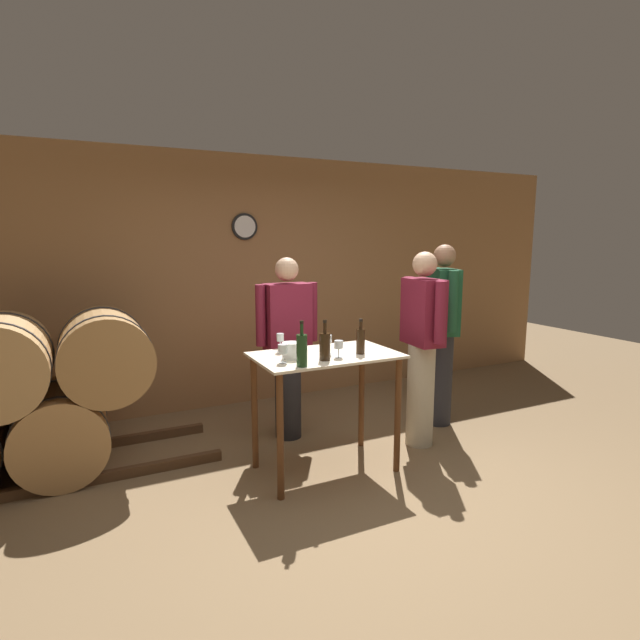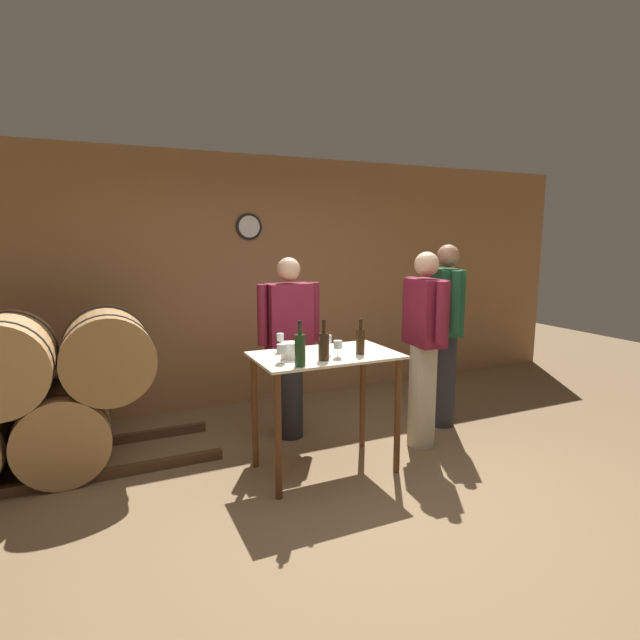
{
  "view_description": "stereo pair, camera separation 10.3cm",
  "coord_description": "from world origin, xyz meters",
  "px_view_note": "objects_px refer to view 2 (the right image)",
  "views": [
    {
      "loc": [
        -1.79,
        -2.8,
        1.83
      ],
      "look_at": [
        -0.11,
        0.64,
        1.19
      ],
      "focal_mm": 28.0,
      "sensor_mm": 36.0,
      "label": 1
    },
    {
      "loc": [
        -1.7,
        -2.85,
        1.83
      ],
      "look_at": [
        -0.11,
        0.64,
        1.19
      ],
      "focal_mm": 28.0,
      "sensor_mm": 36.0,
      "label": 2
    }
  ],
  "objects_px": {
    "wine_bottle_far_left": "(300,349)",
    "person_visitor_bearded": "(445,331)",
    "wine_glass_near_right": "(328,340)",
    "wine_glass_near_center": "(280,338)",
    "wine_glass_far_side": "(338,345)",
    "ice_bucket": "(290,350)",
    "wine_bottle_left": "(324,346)",
    "wine_bottle_center": "(360,340)",
    "wine_glass_near_left": "(282,349)",
    "person_visitor_with_scarf": "(424,345)",
    "person_host": "(289,344)"
  },
  "relations": [
    {
      "from": "wine_glass_near_center",
      "to": "wine_glass_near_right",
      "type": "relative_size",
      "value": 0.98
    },
    {
      "from": "wine_bottle_center",
      "to": "wine_glass_near_left",
      "type": "height_order",
      "value": "wine_bottle_center"
    },
    {
      "from": "wine_glass_near_right",
      "to": "person_visitor_bearded",
      "type": "distance_m",
      "value": 1.51
    },
    {
      "from": "wine_glass_near_right",
      "to": "person_visitor_bearded",
      "type": "height_order",
      "value": "person_visitor_bearded"
    },
    {
      "from": "wine_bottle_left",
      "to": "wine_bottle_center",
      "type": "distance_m",
      "value": 0.34
    },
    {
      "from": "ice_bucket",
      "to": "wine_glass_far_side",
      "type": "bearing_deg",
      "value": -20.75
    },
    {
      "from": "wine_glass_far_side",
      "to": "person_visitor_with_scarf",
      "type": "xyz_separation_m",
      "value": [
        0.94,
        0.22,
        -0.13
      ]
    },
    {
      "from": "person_host",
      "to": "wine_glass_near_center",
      "type": "bearing_deg",
      "value": -117.65
    },
    {
      "from": "wine_bottle_center",
      "to": "person_host",
      "type": "height_order",
      "value": "person_host"
    },
    {
      "from": "wine_bottle_left",
      "to": "person_visitor_with_scarf",
      "type": "height_order",
      "value": "person_visitor_with_scarf"
    },
    {
      "from": "wine_glass_near_center",
      "to": "wine_bottle_left",
      "type": "bearing_deg",
      "value": -63.67
    },
    {
      "from": "wine_bottle_left",
      "to": "wine_glass_far_side",
      "type": "bearing_deg",
      "value": 12.46
    },
    {
      "from": "wine_glass_far_side",
      "to": "ice_bucket",
      "type": "relative_size",
      "value": 0.96
    },
    {
      "from": "wine_bottle_far_left",
      "to": "wine_glass_far_side",
      "type": "xyz_separation_m",
      "value": [
        0.35,
        0.12,
        -0.03
      ]
    },
    {
      "from": "wine_bottle_far_left",
      "to": "person_visitor_bearded",
      "type": "height_order",
      "value": "person_visitor_bearded"
    },
    {
      "from": "wine_glass_far_side",
      "to": "person_visitor_bearded",
      "type": "height_order",
      "value": "person_visitor_bearded"
    },
    {
      "from": "ice_bucket",
      "to": "person_host",
      "type": "height_order",
      "value": "person_host"
    },
    {
      "from": "wine_bottle_left",
      "to": "person_visitor_bearded",
      "type": "bearing_deg",
      "value": 20.28
    },
    {
      "from": "wine_bottle_far_left",
      "to": "wine_glass_near_right",
      "type": "height_order",
      "value": "wine_bottle_far_left"
    },
    {
      "from": "wine_glass_near_left",
      "to": "wine_glass_near_right",
      "type": "height_order",
      "value": "wine_glass_near_right"
    },
    {
      "from": "wine_bottle_left",
      "to": "ice_bucket",
      "type": "height_order",
      "value": "wine_bottle_left"
    },
    {
      "from": "ice_bucket",
      "to": "wine_bottle_left",
      "type": "bearing_deg",
      "value": -37.42
    },
    {
      "from": "wine_bottle_center",
      "to": "wine_glass_near_right",
      "type": "xyz_separation_m",
      "value": [
        -0.23,
        0.1,
        0.01
      ]
    },
    {
      "from": "wine_glass_near_right",
      "to": "person_visitor_with_scarf",
      "type": "distance_m",
      "value": 0.98
    },
    {
      "from": "wine_bottle_center",
      "to": "wine_glass_near_center",
      "type": "distance_m",
      "value": 0.63
    },
    {
      "from": "wine_glass_near_center",
      "to": "person_visitor_with_scarf",
      "type": "xyz_separation_m",
      "value": [
        1.27,
        -0.14,
        -0.14
      ]
    },
    {
      "from": "wine_bottle_far_left",
      "to": "ice_bucket",
      "type": "relative_size",
      "value": 2.4
    },
    {
      "from": "wine_glass_near_center",
      "to": "wine_glass_far_side",
      "type": "relative_size",
      "value": 1.14
    },
    {
      "from": "person_visitor_bearded",
      "to": "wine_glass_near_center",
      "type": "bearing_deg",
      "value": -174.01
    },
    {
      "from": "wine_glass_near_left",
      "to": "person_host",
      "type": "xyz_separation_m",
      "value": [
        0.39,
        0.86,
        -0.17
      ]
    },
    {
      "from": "person_visitor_bearded",
      "to": "wine_glass_near_right",
      "type": "bearing_deg",
      "value": -164.14
    },
    {
      "from": "ice_bucket",
      "to": "person_visitor_bearded",
      "type": "xyz_separation_m",
      "value": [
        1.76,
        0.42,
        -0.07
      ]
    },
    {
      "from": "wine_glass_near_center",
      "to": "wine_glass_near_left",
      "type": "bearing_deg",
      "value": -108.56
    },
    {
      "from": "wine_glass_far_side",
      "to": "person_visitor_bearded",
      "type": "relative_size",
      "value": 0.07
    },
    {
      "from": "wine_bottle_center",
      "to": "wine_glass_near_right",
      "type": "distance_m",
      "value": 0.25
    },
    {
      "from": "wine_glass_far_side",
      "to": "person_visitor_with_scarf",
      "type": "bearing_deg",
      "value": 13.25
    },
    {
      "from": "ice_bucket",
      "to": "person_visitor_bearded",
      "type": "height_order",
      "value": "person_visitor_bearded"
    },
    {
      "from": "wine_glass_near_right",
      "to": "person_visitor_with_scarf",
      "type": "relative_size",
      "value": 0.09
    },
    {
      "from": "wine_glass_near_center",
      "to": "person_visitor_bearded",
      "type": "xyz_separation_m",
      "value": [
        1.75,
        0.18,
        -0.11
      ]
    },
    {
      "from": "person_visitor_with_scarf",
      "to": "person_visitor_bearded",
      "type": "xyz_separation_m",
      "value": [
        0.48,
        0.32,
        0.03
      ]
    },
    {
      "from": "wine_bottle_left",
      "to": "person_visitor_with_scarf",
      "type": "distance_m",
      "value": 1.11
    },
    {
      "from": "wine_glass_near_right",
      "to": "ice_bucket",
      "type": "bearing_deg",
      "value": -178.18
    },
    {
      "from": "wine_bottle_center",
      "to": "ice_bucket",
      "type": "distance_m",
      "value": 0.55
    },
    {
      "from": "wine_bottle_far_left",
      "to": "wine_glass_near_left",
      "type": "height_order",
      "value": "wine_bottle_far_left"
    },
    {
      "from": "wine_bottle_far_left",
      "to": "wine_bottle_center",
      "type": "bearing_deg",
      "value": 15.42
    },
    {
      "from": "wine_bottle_center",
      "to": "person_host",
      "type": "bearing_deg",
      "value": 106.62
    },
    {
      "from": "wine_bottle_center",
      "to": "person_host",
      "type": "relative_size",
      "value": 0.16
    },
    {
      "from": "wine_glass_near_left",
      "to": "person_visitor_with_scarf",
      "type": "distance_m",
      "value": 1.4
    },
    {
      "from": "wine_bottle_far_left",
      "to": "ice_bucket",
      "type": "bearing_deg",
      "value": 84.73
    },
    {
      "from": "wine_bottle_center",
      "to": "wine_glass_near_right",
      "type": "height_order",
      "value": "wine_bottle_center"
    }
  ]
}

